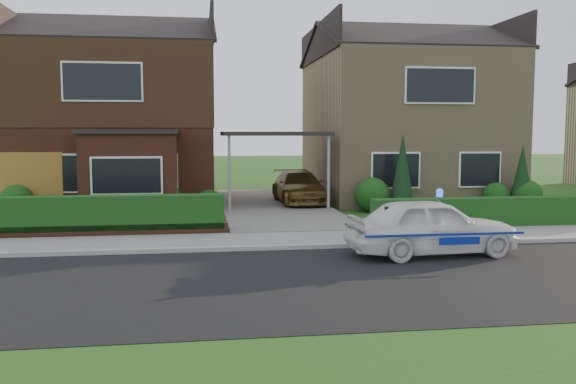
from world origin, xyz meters
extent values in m
plane|color=#164412|center=(0.00, 0.00, 0.00)|extent=(120.00, 120.00, 0.00)
cube|color=black|center=(0.00, 0.00, 0.00)|extent=(60.00, 6.00, 0.02)
cube|color=#9E9993|center=(0.00, 3.05, 0.06)|extent=(60.00, 0.16, 0.12)
cube|color=slate|center=(0.00, 4.10, 0.05)|extent=(60.00, 2.00, 0.10)
cube|color=#666059|center=(0.00, 11.00, 0.06)|extent=(3.80, 12.00, 0.12)
cube|color=brown|center=(-5.80, 14.00, 2.90)|extent=(7.20, 8.00, 5.80)
cube|color=white|center=(-7.38, 9.98, 1.40)|extent=(1.80, 0.08, 1.30)
cube|color=white|center=(-4.22, 9.98, 1.40)|extent=(1.60, 0.08, 1.30)
cube|color=white|center=(-5.80, 9.98, 4.40)|extent=(2.60, 0.08, 1.30)
cube|color=black|center=(-5.80, 14.00, 4.35)|extent=(7.26, 8.06, 2.90)
cube|color=brown|center=(-4.94, 9.30, 1.35)|extent=(3.00, 1.40, 2.70)
cube|color=black|center=(-4.94, 9.30, 2.77)|extent=(3.20, 1.60, 0.14)
cube|color=tan|center=(5.80, 14.00, 2.90)|extent=(7.20, 8.00, 5.80)
cube|color=white|center=(4.22, 9.98, 1.40)|extent=(1.80, 0.08, 1.30)
cube|color=white|center=(7.38, 9.98, 1.40)|extent=(1.60, 0.08, 1.30)
cube|color=white|center=(5.80, 9.98, 4.40)|extent=(2.60, 0.08, 1.30)
cube|color=black|center=(0.00, 11.00, 2.70)|extent=(3.80, 3.00, 0.14)
cylinder|color=gray|center=(-1.70, 9.60, 1.35)|extent=(0.10, 0.10, 2.70)
cylinder|color=gray|center=(1.70, 9.60, 1.35)|extent=(0.10, 0.10, 2.70)
cube|color=brown|center=(-8.25, 9.96, 1.05)|extent=(2.20, 0.10, 2.10)
cube|color=brown|center=(-5.80, 5.30, 0.18)|extent=(7.70, 0.25, 0.36)
cube|color=#123510|center=(-5.80, 5.45, 0.00)|extent=(7.50, 0.55, 0.90)
cube|color=#123510|center=(5.80, 5.35, 0.00)|extent=(7.50, 0.55, 0.80)
sphere|color=#123510|center=(-8.50, 9.50, 0.54)|extent=(1.08, 1.08, 1.08)
sphere|color=#123510|center=(-4.00, 9.30, 0.66)|extent=(1.32, 1.32, 1.32)
sphere|color=#123510|center=(-2.40, 9.60, 0.42)|extent=(0.84, 0.84, 0.84)
sphere|color=#123510|center=(3.20, 9.40, 0.60)|extent=(1.20, 1.20, 1.20)
sphere|color=#123510|center=(7.80, 9.50, 0.48)|extent=(0.96, 0.96, 0.96)
sphere|color=#123510|center=(8.80, 9.20, 0.54)|extent=(1.08, 1.08, 1.08)
cone|color=black|center=(4.20, 9.20, 1.30)|extent=(0.90, 0.90, 2.60)
cone|color=black|center=(8.60, 9.20, 1.10)|extent=(0.90, 0.90, 2.20)
imported|color=white|center=(2.44, 1.98, 0.64)|extent=(1.83, 3.90, 1.29)
sphere|color=#193FF2|center=(2.63, 1.98, 1.37)|extent=(0.17, 0.17, 0.17)
cube|color=navy|center=(2.44, 1.22, 0.59)|extent=(3.48, 0.02, 0.05)
cube|color=navy|center=(2.44, 2.75, 0.59)|extent=(3.48, 0.01, 0.05)
ellipsoid|color=black|center=(1.38, 1.88, 0.91)|extent=(0.22, 0.17, 0.21)
sphere|color=white|center=(1.39, 1.82, 0.90)|extent=(0.11, 0.11, 0.11)
sphere|color=black|center=(1.40, 1.86, 1.05)|extent=(0.13, 0.13, 0.13)
cone|color=black|center=(1.35, 1.87, 1.11)|extent=(0.04, 0.04, 0.05)
cone|color=black|center=(1.44, 1.87, 1.11)|extent=(0.04, 0.04, 0.05)
imported|color=brown|center=(1.00, 11.60, 0.71)|extent=(1.75, 4.08, 1.17)
imported|color=gray|center=(-7.20, 6.85, 0.36)|extent=(0.44, 0.37, 0.72)
imported|color=gray|center=(-2.50, 6.00, 0.34)|extent=(0.44, 0.39, 0.67)
imported|color=gray|center=(-2.50, 6.00, 0.33)|extent=(0.41, 0.41, 0.66)
camera|label=1|loc=(-2.65, -10.88, 2.76)|focal=38.00mm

